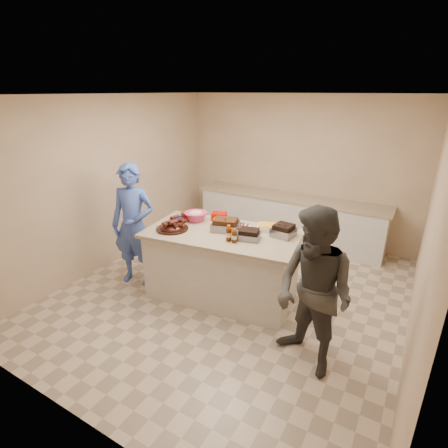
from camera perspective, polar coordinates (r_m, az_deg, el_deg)
The scene contains 20 objects.
room at distance 5.16m, azimuth 1.39°, elevation -11.18°, with size 4.50×5.00×2.70m, color #CEB08B, non-canonical shape.
back_counter at distance 6.78m, azimuth 10.44°, elevation 0.87°, with size 3.60×0.64×0.90m, color silver, non-canonical shape.
island at distance 5.12m, azimuth -0.29°, elevation -11.42°, with size 2.05×1.08×0.97m, color silver, non-canonical shape.
rib_platter at distance 4.81m, azimuth -8.43°, elevation -0.88°, with size 0.44×0.44×0.18m, color #46160D, non-canonical shape.
pulled_pork_tray at distance 4.73m, azimuth 0.24°, elevation -1.06°, with size 0.36×0.27×0.11m, color #47230F.
brisket_tray at distance 4.47m, azimuth 4.07°, elevation -2.47°, with size 0.28×0.23×0.08m, color black.
roasting_pan at distance 4.62m, azimuth 9.65°, elevation -1.93°, with size 0.27×0.27×0.11m, color gray.
coleslaw_bowl at distance 5.09m, azimuth -4.61°, elevation 0.52°, with size 0.33×0.33×0.22m, color #C33566, non-canonical shape.
sausage_plate at distance 4.82m, azimuth 2.54°, elevation -0.65°, with size 0.32×0.32×0.05m, color silver.
mac_cheese_dish at distance 4.77m, azimuth 7.45°, elevation -1.02°, with size 0.33×0.24×0.09m, color gold.
bbq_bottle_a at distance 4.41m, azimuth 0.77°, elevation -2.75°, with size 0.07×0.07×0.21m, color #431A03.
bbq_bottle_b at distance 4.36m, azimuth 1.68°, elevation -3.03°, with size 0.06×0.06×0.18m, color #431A03.
mustard_bottle at distance 4.92m, azimuth -1.48°, elevation -0.17°, with size 0.05×0.05×0.13m, color yellow.
sauce_bowl at distance 4.94m, azimuth -0.63°, elevation -0.05°, with size 0.15×0.05×0.15m, color silver.
plate_stack_large at distance 5.12m, azimuth -7.37°, elevation 0.55°, with size 0.28×0.28×0.03m, color #A80700.
plate_stack_small at distance 4.95m, azimuth -9.15°, elevation -0.30°, with size 0.19×0.19×0.03m, color #A80700.
plastic_cup at distance 5.21m, azimuth -6.52°, elevation 0.93°, with size 0.11×0.10×0.11m, color #934D11.
basket_stack at distance 5.12m, azimuth -0.79°, elevation 0.72°, with size 0.21×0.16×0.10m, color #A80700.
guest_blue at distance 5.62m, azimuth -13.70°, elevation -8.88°, with size 0.66×1.82×0.44m, color #4160BF.
guest_gray at distance 4.14m, azimuth 13.30°, elevation -21.29°, with size 0.85×1.76×0.66m, color #46443F.
Camera 1 is at (2.09, -3.83, 2.75)m, focal length 28.00 mm.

